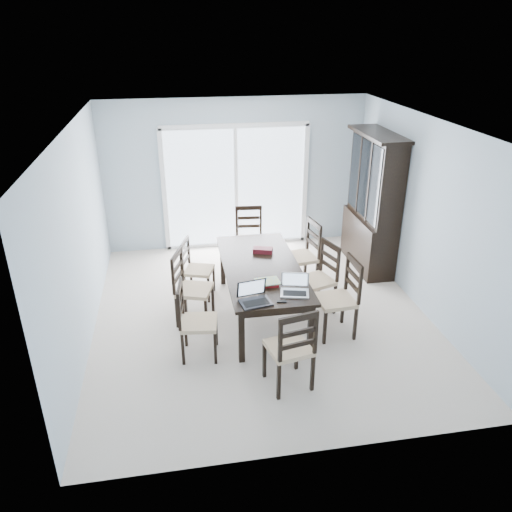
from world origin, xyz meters
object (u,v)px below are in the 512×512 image
(chair_right_mid, at_px, (322,270))
(cell_phone, at_px, (282,301))
(game_box, at_px, (263,250))
(chair_end_far, at_px, (249,231))
(chair_right_far, at_px, (306,248))
(chair_left_near, at_px, (190,313))
(hot_tub, at_px, (192,207))
(chair_end_near, at_px, (293,342))
(china_hutch, at_px, (373,204))
(chair_right_near, at_px, (344,289))
(dining_table, at_px, (261,271))
(chair_left_mid, at_px, (186,280))
(chair_left_far, at_px, (193,262))
(laptop_silver, at_px, (295,290))
(laptop_dark, at_px, (256,299))

(chair_right_mid, distance_m, cell_phone, 1.27)
(cell_phone, height_order, game_box, game_box)
(chair_end_far, height_order, cell_phone, chair_end_far)
(chair_right_far, bearing_deg, chair_left_near, 119.78)
(chair_left_near, height_order, chair_right_far, chair_right_far)
(hot_tub, bearing_deg, chair_end_near, -80.93)
(china_hutch, distance_m, chair_right_far, 1.39)
(chair_right_near, bearing_deg, dining_table, 54.03)
(chair_left_mid, distance_m, chair_right_near, 2.05)
(dining_table, bearing_deg, chair_right_mid, 1.06)
(chair_left_mid, relative_size, chair_left_far, 1.13)
(chair_right_far, bearing_deg, chair_left_far, 80.65)
(china_hutch, bearing_deg, chair_end_far, 170.26)
(laptop_silver, bearing_deg, cell_phone, -127.66)
(dining_table, height_order, cell_phone, cell_phone)
(chair_end_near, bearing_deg, laptop_dark, 102.83)
(chair_right_far, height_order, cell_phone, chair_right_far)
(chair_right_mid, xyz_separation_m, chair_right_far, (-0.04, 0.71, 0.03))
(chair_left_near, relative_size, chair_left_mid, 0.96)
(chair_end_far, bearing_deg, chair_left_far, 47.21)
(chair_left_mid, distance_m, chair_end_far, 1.89)
(game_box, bearing_deg, chair_left_mid, -160.26)
(cell_phone, bearing_deg, chair_end_near, -81.57)
(dining_table, relative_size, china_hutch, 1.00)
(chair_right_mid, height_order, laptop_dark, chair_right_mid)
(chair_right_mid, relative_size, chair_right_far, 0.95)
(china_hutch, height_order, chair_right_mid, china_hutch)
(laptop_dark, height_order, cell_phone, laptop_dark)
(china_hutch, height_order, laptop_dark, china_hutch)
(chair_right_near, xyz_separation_m, chair_end_near, (-0.90, -0.99, -0.01))
(chair_right_near, bearing_deg, laptop_dark, 102.49)
(laptop_silver, relative_size, cell_phone, 3.44)
(dining_table, xyz_separation_m, chair_right_near, (0.95, -0.60, -0.04))
(china_hutch, xyz_separation_m, cell_phone, (-1.96, -2.21, -0.32))
(china_hutch, bearing_deg, chair_end_near, -124.82)
(chair_left_near, height_order, laptop_dark, chair_left_near)
(chair_end_far, bearing_deg, laptop_dark, 87.78)
(laptop_dark, xyz_separation_m, laptop_silver, (0.50, 0.14, -0.00))
(chair_end_far, relative_size, laptop_dark, 2.96)
(chair_end_far, relative_size, laptop_silver, 3.03)
(chair_left_mid, distance_m, game_box, 1.18)
(laptop_silver, bearing_deg, hot_tub, 117.29)
(china_hutch, bearing_deg, chair_right_near, -120.16)
(china_hutch, distance_m, chair_right_mid, 1.76)
(chair_right_far, bearing_deg, chair_left_mid, 101.12)
(chair_right_mid, relative_size, laptop_dark, 2.93)
(chair_left_far, height_order, chair_end_near, chair_end_near)
(chair_right_mid, relative_size, chair_end_near, 0.97)
(dining_table, distance_m, chair_left_far, 1.14)
(chair_right_far, distance_m, chair_end_far, 1.12)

